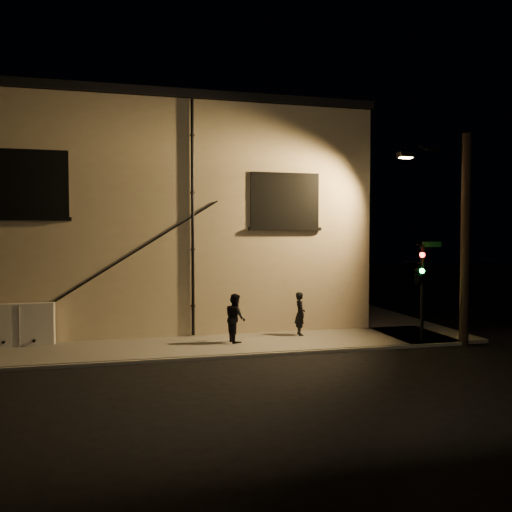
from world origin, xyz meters
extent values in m
plane|color=black|center=(0.00, 0.00, 0.00)|extent=(90.00, 90.00, 0.00)
cube|color=slate|center=(-3.00, 1.50, 0.06)|extent=(20.00, 3.00, 0.12)
cube|color=slate|center=(6.50, 8.00, 0.06)|extent=(3.00, 16.00, 0.12)
cube|color=beige|center=(-3.00, 9.00, 4.25)|extent=(16.00, 12.00, 8.50)
cube|color=black|center=(-3.00, 9.00, 8.65)|extent=(16.20, 12.20, 0.30)
cube|color=black|center=(-7.00, 2.98, 5.40)|extent=(2.20, 0.10, 2.20)
cube|color=black|center=(-7.00, 3.00, 5.40)|extent=(1.98, 0.05, 1.98)
cube|color=black|center=(1.60, 2.98, 5.00)|extent=(2.60, 0.10, 2.00)
cube|color=#A5B28C|center=(1.60, 3.00, 5.00)|extent=(2.38, 0.05, 1.78)
cylinder|color=black|center=(-1.80, 2.92, 4.31)|extent=(0.11, 0.11, 8.30)
cylinder|color=black|center=(-4.00, 2.95, 3.00)|extent=(5.96, 0.04, 3.75)
cylinder|color=black|center=(-3.88, 2.95, 3.06)|extent=(5.96, 0.04, 3.75)
cube|color=white|center=(-7.42, 2.70, 0.81)|extent=(2.09, 0.35, 1.37)
imported|color=black|center=(1.95, 2.24, 0.89)|extent=(0.39, 0.58, 1.55)
imported|color=black|center=(-0.53, 1.63, 0.93)|extent=(0.73, 0.87, 1.63)
cylinder|color=black|center=(5.73, 0.48, 1.73)|extent=(0.12, 0.12, 3.22)
imported|color=black|center=(5.51, 0.36, 2.41)|extent=(0.43, 1.94, 0.78)
sphere|color=#FF140C|center=(5.53, 0.18, 3.05)|extent=(0.17, 0.17, 0.17)
sphere|color=#14FF3F|center=(5.53, 0.18, 2.51)|extent=(0.17, 0.17, 0.17)
cube|color=#0C4C1E|center=(6.08, 0.48, 3.39)|extent=(0.70, 0.03, 0.18)
cylinder|color=black|center=(7.00, -0.03, 3.54)|extent=(0.30, 0.30, 7.08)
cylinder|color=black|center=(6.20, 0.52, 6.59)|extent=(1.80, 0.98, 0.10)
cube|color=black|center=(5.40, 1.07, 6.49)|extent=(0.55, 0.28, 0.18)
cube|color=#FFC672|center=(5.40, 1.07, 6.39)|extent=(0.42, 0.20, 0.04)
camera|label=1|loc=(-3.69, -14.66, 3.67)|focal=35.00mm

